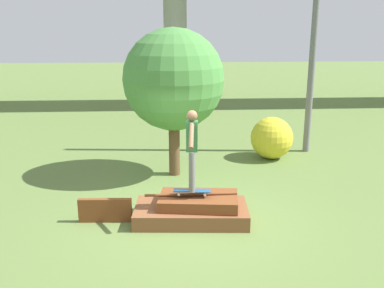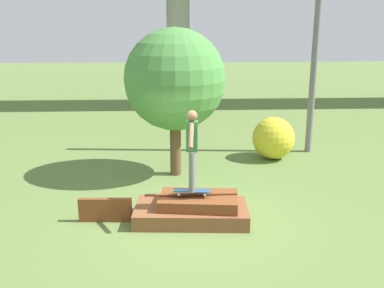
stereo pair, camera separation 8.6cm
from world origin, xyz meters
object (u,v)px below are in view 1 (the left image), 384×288
Objects in this scene: skateboard at (192,191)px; skater at (192,145)px; utility_pole at (316,10)px; bush_yellow_flowering at (272,138)px; tree_behind_left at (174,80)px.

skateboard is 0.47× the size of skater.
skateboard is 0.96m from skater.
utility_pole reaches higher than bush_yellow_flowering.
skateboard is 3.48m from tree_behind_left.
tree_behind_left reaches higher than bush_yellow_flowering.
utility_pole is 4.99m from tree_behind_left.
tree_behind_left is at bearing 95.74° from skateboard.
utility_pole is 3.96m from bush_yellow_flowering.
skateboard is at bearing -84.26° from tree_behind_left.
tree_behind_left is at bearing 95.74° from skater.
skater is at bearing -84.26° from tree_behind_left.
skateboard is at bearing 126.87° from skater.
tree_behind_left is (-4.23, -1.96, -1.78)m from utility_pole.
skater is at bearing -122.16° from bush_yellow_flowering.
skater is (0.00, -0.00, 0.96)m from skateboard.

